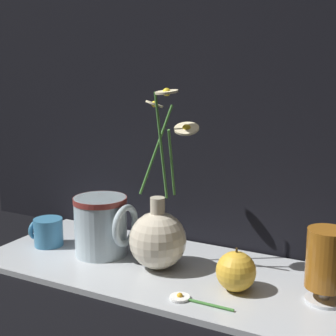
# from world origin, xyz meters

# --- Properties ---
(ground_plane) EXTENTS (6.00, 6.00, 0.00)m
(ground_plane) POSITION_xyz_m (0.00, 0.00, 0.00)
(ground_plane) COLOR black
(shelf) EXTENTS (0.81, 0.32, 0.01)m
(shelf) POSITION_xyz_m (0.00, 0.00, 0.01)
(shelf) COLOR #B2B7BC
(shelf) RESTS_ON ground_plane
(backdrop_wall) EXTENTS (1.31, 0.02, 1.10)m
(backdrop_wall) POSITION_xyz_m (0.00, 0.18, 0.55)
(backdrop_wall) COLOR black
(backdrop_wall) RESTS_ON ground_plane
(vase_with_flowers) EXTENTS (0.15, 0.14, 0.36)m
(vase_with_flowers) POSITION_xyz_m (-0.03, -0.01, 0.08)
(vase_with_flowers) COLOR beige
(vase_with_flowers) RESTS_ON shelf
(yellow_mug) EXTENTS (0.08, 0.07, 0.06)m
(yellow_mug) POSITION_xyz_m (-0.31, -0.01, 0.04)
(yellow_mug) COLOR teal
(yellow_mug) RESTS_ON shelf
(ceramic_pitcher) EXTENTS (0.14, 0.12, 0.14)m
(ceramic_pitcher) POSITION_xyz_m (-0.17, 0.00, 0.08)
(ceramic_pitcher) COLOR silver
(ceramic_pitcher) RESTS_ON shelf
(tea_glass) EXTENTS (0.07, 0.07, 0.13)m
(tea_glass) POSITION_xyz_m (0.30, -0.01, 0.09)
(tea_glass) COLOR silver
(tea_glass) RESTS_ON shelf
(orange_fruit) EXTENTS (0.07, 0.07, 0.08)m
(orange_fruit) POSITION_xyz_m (0.15, -0.03, 0.05)
(orange_fruit) COLOR gold
(orange_fruit) RESTS_ON shelf
(loose_daisy) EXTENTS (0.12, 0.04, 0.01)m
(loose_daisy) POSITION_xyz_m (0.09, -0.11, 0.02)
(loose_daisy) COLOR #3D7A33
(loose_daisy) RESTS_ON shelf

